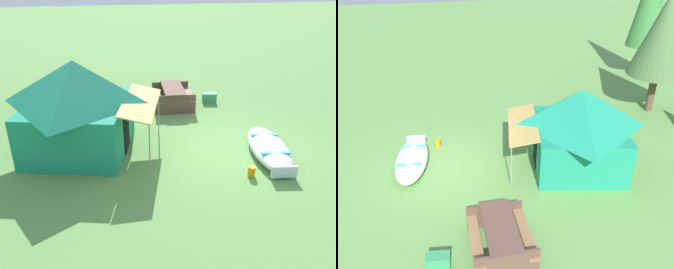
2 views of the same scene
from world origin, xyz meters
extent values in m
plane|color=#63974B|center=(0.00, 0.00, 0.00)|extent=(80.00, 80.00, 0.00)
ellipsoid|color=silver|center=(-0.58, -1.20, 0.21)|extent=(3.00, 1.40, 0.43)
ellipsoid|color=#444A4C|center=(-0.58, -1.20, 0.25)|extent=(2.75, 1.24, 0.15)
cube|color=#47B8A6|center=(-0.01, -1.27, 0.39)|extent=(0.24, 0.81, 0.04)
cube|color=#47B8A6|center=(-1.16, -1.13, 0.39)|extent=(0.24, 0.81, 0.04)
cube|color=silver|center=(-1.90, -1.04, 0.23)|extent=(0.16, 0.68, 0.32)
cube|color=#1C8C69|center=(0.69, 4.23, 0.75)|extent=(3.54, 3.38, 1.51)
pyramid|color=#1C8C69|center=(0.69, 4.23, 2.11)|extent=(3.83, 3.65, 1.20)
cube|color=black|center=(0.37, 2.87, 0.63)|extent=(0.75, 0.20, 1.20)
cube|color=tan|center=(0.27, 2.43, 1.56)|extent=(2.83, 1.49, 0.22)
cylinder|color=gray|center=(1.40, 1.77, 0.71)|extent=(0.04, 0.04, 1.43)
cylinder|color=gray|center=(-1.04, 2.34, 0.71)|extent=(0.04, 0.04, 1.43)
cube|color=brown|center=(3.76, 0.89, 0.75)|extent=(1.88, 0.84, 0.04)
cube|color=#956D48|center=(3.78, 1.50, 0.47)|extent=(1.86, 0.33, 0.04)
cube|color=#956D48|center=(3.74, 0.28, 0.47)|extent=(1.86, 0.33, 0.04)
cube|color=brown|center=(4.58, 0.86, 0.36)|extent=(0.11, 1.48, 0.73)
cube|color=brown|center=(2.93, 0.92, 0.36)|extent=(0.11, 1.48, 0.73)
cube|color=#328F57|center=(3.94, -0.63, 0.19)|extent=(0.38, 0.59, 0.38)
cylinder|color=orange|center=(-1.62, -0.28, 0.14)|extent=(0.22, 0.22, 0.28)
cylinder|color=brown|center=(-2.61, 9.27, 0.85)|extent=(0.32, 0.32, 1.71)
cone|color=#48683B|center=(-2.61, 9.27, 3.42)|extent=(2.54, 2.54, 3.43)
cylinder|color=#4D3735|center=(-6.79, 11.38, 0.89)|extent=(0.26, 0.26, 1.78)
camera|label=1|loc=(-9.26, 3.19, 5.15)|focal=38.50mm
camera|label=2|loc=(9.61, -0.41, 6.55)|focal=36.41mm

